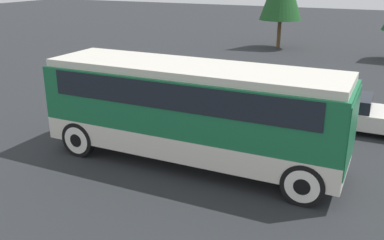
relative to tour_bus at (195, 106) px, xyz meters
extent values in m
plane|color=#26282B|center=(-0.10, 0.00, -1.83)|extent=(120.00, 120.00, 0.00)
cube|color=silver|center=(-0.10, 0.00, -1.00)|extent=(9.01, 2.46, 0.70)
cube|color=#19663D|center=(-0.10, 0.00, 0.16)|extent=(9.01, 2.46, 1.64)
cube|color=black|center=(-0.10, 0.00, 0.56)|extent=(7.93, 2.50, 0.74)
cube|color=beige|center=(-0.10, 0.00, 1.09)|extent=(8.83, 2.26, 0.22)
cube|color=#19663D|center=(4.26, 0.00, -0.07)|extent=(0.36, 2.36, 1.87)
cylinder|color=black|center=(3.51, -1.12, -1.27)|extent=(1.12, 0.28, 1.12)
cylinder|color=silver|center=(3.51, -1.12, -1.27)|extent=(0.88, 0.30, 0.88)
cylinder|color=black|center=(3.51, -1.12, -1.27)|extent=(0.43, 0.32, 0.43)
cylinder|color=black|center=(3.51, 1.12, -1.27)|extent=(1.12, 0.28, 1.12)
cylinder|color=silver|center=(3.51, 1.12, -1.27)|extent=(0.88, 0.30, 0.88)
cylinder|color=black|center=(3.51, 1.12, -1.27)|extent=(0.43, 0.32, 0.43)
cylinder|color=black|center=(-3.53, -1.12, -1.27)|extent=(1.12, 0.28, 1.12)
cylinder|color=silver|center=(-3.53, -1.12, -1.27)|extent=(0.88, 0.30, 0.88)
cylinder|color=black|center=(-3.53, -1.12, -1.27)|extent=(0.43, 0.32, 0.43)
cylinder|color=black|center=(-3.53, 1.12, -1.27)|extent=(1.12, 0.28, 1.12)
cylinder|color=silver|center=(-3.53, 1.12, -1.27)|extent=(0.88, 0.30, 0.88)
cylinder|color=black|center=(-3.53, 1.12, -1.27)|extent=(0.43, 0.32, 0.43)
cube|color=#2D5638|center=(-3.76, 7.81, -1.27)|extent=(4.71, 1.73, 0.65)
cube|color=black|center=(-3.95, 7.81, -0.72)|extent=(2.45, 1.56, 0.45)
cylinder|color=black|center=(-1.84, 7.04, -1.52)|extent=(0.62, 0.22, 0.62)
cylinder|color=black|center=(-1.84, 7.04, -1.52)|extent=(0.24, 0.26, 0.24)
cylinder|color=black|center=(-1.84, 8.59, -1.52)|extent=(0.62, 0.22, 0.62)
cylinder|color=black|center=(-1.84, 8.59, -1.52)|extent=(0.24, 0.26, 0.24)
cylinder|color=black|center=(-5.68, 7.04, -1.52)|extent=(0.62, 0.22, 0.62)
cylinder|color=black|center=(-5.68, 7.04, -1.52)|extent=(0.24, 0.26, 0.24)
cylinder|color=black|center=(-5.68, 8.59, -1.52)|extent=(0.62, 0.22, 0.62)
cylinder|color=black|center=(-5.68, 8.59, -1.52)|extent=(0.24, 0.26, 0.24)
cube|color=silver|center=(3.58, 5.31, -1.32)|extent=(4.74, 1.89, 0.57)
cube|color=black|center=(3.39, 5.31, -0.80)|extent=(2.47, 1.70, 0.46)
cylinder|color=black|center=(1.63, 4.45, -1.53)|extent=(0.61, 0.22, 0.61)
cylinder|color=black|center=(1.63, 4.45, -1.53)|extent=(0.23, 0.26, 0.23)
cylinder|color=black|center=(1.63, 6.16, -1.53)|extent=(0.61, 0.22, 0.61)
cylinder|color=black|center=(1.63, 6.16, -1.53)|extent=(0.23, 0.26, 0.23)
cylinder|color=brown|center=(-3.01, 21.35, -0.78)|extent=(0.28, 0.28, 2.11)
camera|label=1|loc=(5.11, -10.89, 3.77)|focal=40.00mm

